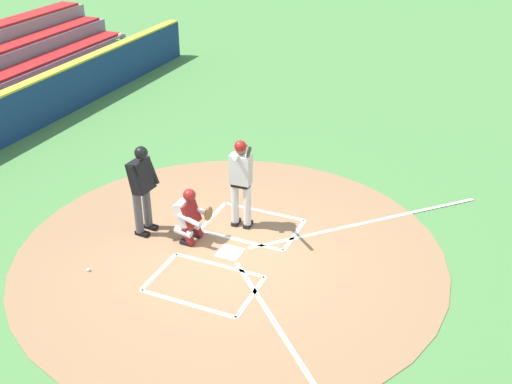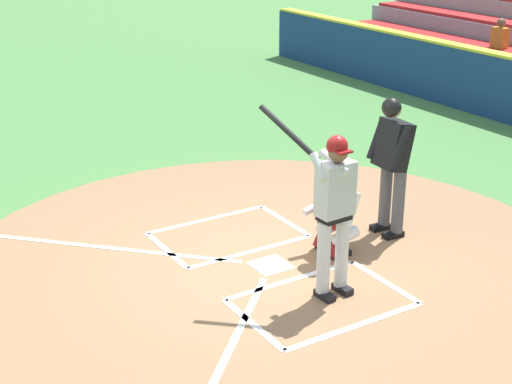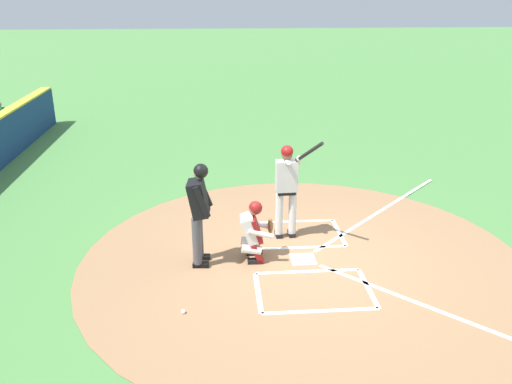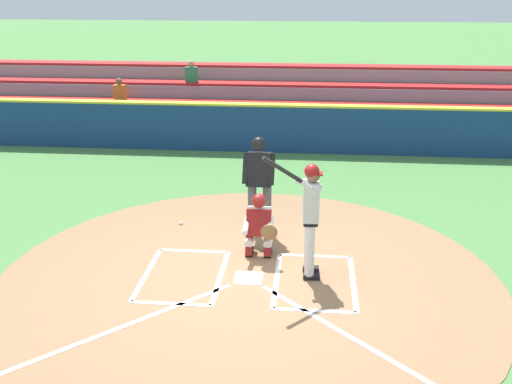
{
  "view_description": "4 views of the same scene",
  "coord_description": "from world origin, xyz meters",
  "views": [
    {
      "loc": [
        8.66,
        4.29,
        6.54
      ],
      "look_at": [
        -0.39,
        0.36,
        1.18
      ],
      "focal_mm": 43.51,
      "sensor_mm": 36.0,
      "label": 1
    },
    {
      "loc": [
        -6.99,
        4.51,
        4.19
      ],
      "look_at": [
        0.2,
        0.09,
        0.92
      ],
      "focal_mm": 53.52,
      "sensor_mm": 36.0,
      "label": 2
    },
    {
      "loc": [
        8.33,
        -1.5,
        4.56
      ],
      "look_at": [
        -0.26,
        -0.83,
        1.24
      ],
      "focal_mm": 36.95,
      "sensor_mm": 36.0,
      "label": 3
    },
    {
      "loc": [
        -0.92,
        8.46,
        4.52
      ],
      "look_at": [
        -0.0,
        -1.29,
        1.01
      ],
      "focal_mm": 42.11,
      "sensor_mm": 36.0,
      "label": 4
    }
  ],
  "objects": [
    {
      "name": "ground_plane",
      "position": [
        0.0,
        0.0,
        0.0
      ],
      "size": [
        120.0,
        120.0,
        0.0
      ],
      "primitive_type": "plane",
      "color": "#4C8442"
    },
    {
      "name": "dirt_circle",
      "position": [
        0.0,
        0.0,
        0.01
      ],
      "size": [
        8.0,
        8.0,
        0.01
      ],
      "primitive_type": "cylinder",
      "color": "#99704C",
      "rests_on": "ground"
    },
    {
      "name": "home_plate_and_chalk",
      "position": [
        0.0,
        0.88,
        0.01
      ],
      "size": [
        7.93,
        4.91,
        0.01
      ],
      "color": "white",
      "rests_on": "dirt_circle"
    },
    {
      "name": "batter",
      "position": [
        -0.94,
        -0.19,
        1.1
      ],
      "size": [
        0.91,
        0.75,
        2.13
      ],
      "color": "silver",
      "rests_on": "ground"
    },
    {
      "name": "catcher",
      "position": [
        -0.1,
        -0.87,
        0.59
      ],
      "size": [
        0.59,
        0.61,
        1.13
      ],
      "color": "black",
      "rests_on": "ground"
    },
    {
      "name": "plate_umpire",
      "position": [
        -0.01,
        -1.83,
        1.08
      ],
      "size": [
        0.6,
        0.44,
        1.86
      ],
      "color": "#4C4C51",
      "rests_on": "ground"
    },
    {
      "name": "baseball",
      "position": [
        1.54,
        -2.07,
        0.04
      ],
      "size": [
        0.07,
        0.07,
        0.07
      ],
      "primitive_type": "sphere",
      "color": "white",
      "rests_on": "ground"
    },
    {
      "name": "backstop_wall",
      "position": [
        0.0,
        -7.5,
        0.65
      ],
      "size": [
        22.0,
        0.36,
        1.31
      ],
      "color": "navy",
      "rests_on": "ground"
    },
    {
      "name": "bleacher_stand",
      "position": [
        -0.0,
        -10.2,
        0.7
      ],
      "size": [
        20.0,
        3.4,
        2.1
      ],
      "color": "gray",
      "rests_on": "ground"
    }
  ]
}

